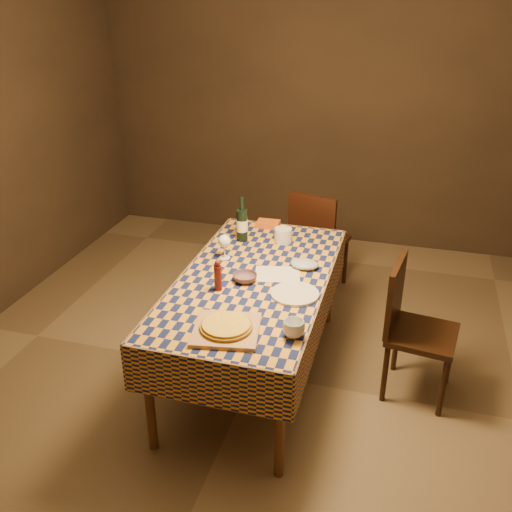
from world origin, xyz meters
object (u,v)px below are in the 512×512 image
white_plate (295,294)px  chair_far (316,237)px  wine_bottle (242,224)px  cutting_board (226,330)px  chair_right (411,322)px  pizza (226,326)px  bowl (245,278)px  dining_table (254,288)px

white_plate → chair_far: bearing=94.7°
wine_bottle → chair_far: 0.95m
cutting_board → chair_far: 1.97m
chair_right → wine_bottle: bearing=161.9°
pizza → chair_right: (0.98, 0.77, -0.28)m
pizza → chair_right: chair_right is taller
pizza → bowl: pizza is taller
pizza → bowl: 0.58m
bowl → chair_right: size_ratio=0.17×
wine_bottle → white_plate: wine_bottle is taller
cutting_board → chair_far: chair_far is taller
chair_far → wine_bottle: bearing=-119.2°
wine_bottle → cutting_board: bearing=-77.1°
cutting_board → white_plate: cutting_board is taller
cutting_board → white_plate: (0.27, 0.49, -0.00)m
bowl → chair_right: bearing=10.5°
dining_table → wine_bottle: 0.63m
pizza → cutting_board: bearing=0.0°
bowl → chair_far: 1.41m
cutting_board → white_plate: 0.56m
cutting_board → chair_right: bearing=38.3°
cutting_board → pizza: 0.02m
white_plate → chair_right: 0.80m
chair_far → pizza: bearing=-94.6°
wine_bottle → chair_right: 1.37m
white_plate → bowl: bearing=165.4°
pizza → wine_bottle: 1.22m
bowl → chair_far: bearing=80.7°
dining_table → pizza: bearing=-87.6°
cutting_board → bowl: 0.58m
white_plate → chair_right: (0.70, 0.28, -0.26)m
dining_table → white_plate: white_plate is taller
chair_far → cutting_board: bearing=-94.6°
bowl → white_plate: bowl is taller
dining_table → chair_far: (0.18, 1.30, -0.17)m
pizza → bowl: bearing=96.7°
chair_far → chair_right: size_ratio=1.00×
cutting_board → chair_far: size_ratio=0.38×
dining_table → bowl: bearing=-122.5°
pizza → chair_right: size_ratio=0.31×
bowl → white_plate: (0.34, -0.09, -0.02)m
wine_bottle → chair_right: bearing=-18.1°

